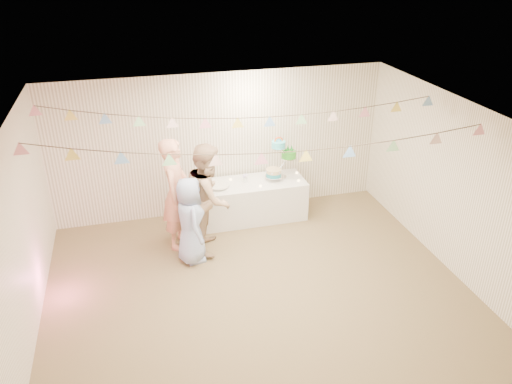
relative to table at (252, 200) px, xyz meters
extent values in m
plane|color=brown|center=(-0.45, -2.04, -0.36)|extent=(6.00, 6.00, 0.00)
plane|color=silver|center=(-0.45, -2.04, 2.24)|extent=(6.00, 6.00, 0.00)
plane|color=white|center=(-0.45, 0.46, 0.94)|extent=(6.00, 6.00, 0.00)
plane|color=white|center=(-0.45, -4.54, 0.94)|extent=(6.00, 6.00, 0.00)
plane|color=white|center=(-3.45, -2.04, 0.94)|extent=(5.00, 5.00, 0.00)
plane|color=white|center=(2.55, -2.04, 0.94)|extent=(5.00, 5.00, 0.00)
cube|color=white|center=(0.00, 0.00, 0.00)|extent=(1.91, 0.76, 0.72)
cylinder|color=white|center=(-0.62, -0.05, 0.40)|extent=(0.38, 0.38, 0.02)
imported|color=#EB9A7B|center=(-1.39, -0.56, 0.58)|extent=(0.66, 0.80, 1.87)
imported|color=tan|center=(-0.90, -0.77, 0.55)|extent=(0.90, 1.04, 1.82)
imported|color=#99AAD9|center=(-1.26, -1.07, 0.35)|extent=(0.53, 0.74, 1.42)
cylinder|color=#FFD88C|center=(-0.80, -0.15, 0.37)|extent=(0.04, 0.04, 0.03)
cylinder|color=#FFD88C|center=(-0.35, 0.18, 0.37)|extent=(0.04, 0.04, 0.03)
cylinder|color=#FFD88C|center=(0.10, -0.22, 0.37)|extent=(0.04, 0.04, 0.03)
cylinder|color=#FFD88C|center=(0.35, 0.22, 0.37)|extent=(0.04, 0.04, 0.03)
cylinder|color=#FFD88C|center=(0.82, -0.18, 0.37)|extent=(0.04, 0.04, 0.03)
cylinder|color=#FFD88C|center=(0.90, 0.15, 0.37)|extent=(0.04, 0.04, 0.03)
camera|label=1|loc=(-2.00, -7.77, 4.18)|focal=35.00mm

